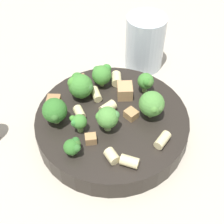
{
  "coord_description": "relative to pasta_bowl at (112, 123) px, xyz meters",
  "views": [
    {
      "loc": [
        -0.28,
        0.17,
        0.41
      ],
      "look_at": [
        0.0,
        0.0,
        0.05
      ],
      "focal_mm": 50.0,
      "sensor_mm": 36.0,
      "label": 1
    }
  ],
  "objects": [
    {
      "name": "rigatoni_5",
      "position": [
        -0.07,
        0.04,
        0.02
      ],
      "size": [
        0.02,
        0.02,
        0.02
      ],
      "primitive_type": "cylinder",
      "rotation": [
        1.57,
        0.0,
        1.56
      ],
      "color": "beige",
      "rests_on": "pasta_bowl"
    },
    {
      "name": "broccoli_floret_7",
      "position": [
        -0.03,
        -0.05,
        0.04
      ],
      "size": [
        0.04,
        0.04,
        0.05
      ],
      "color": "#9EC175",
      "rests_on": "pasta_bowl"
    },
    {
      "name": "broccoli_floret_5",
      "position": [
        -0.03,
        0.08,
        0.03
      ],
      "size": [
        0.03,
        0.03,
        0.03
      ],
      "color": "#93B766",
      "rests_on": "pasta_bowl"
    },
    {
      "name": "pasta_bowl",
      "position": [
        0.0,
        0.0,
        0.0
      ],
      "size": [
        0.25,
        0.25,
        0.04
      ],
      "color": "#28231E",
      "rests_on": "ground_plane"
    },
    {
      "name": "chicken_chunk_3",
      "position": [
        0.09,
        0.01,
        0.02
      ],
      "size": [
        0.02,
        0.02,
        0.01
      ],
      "primitive_type": "cube",
      "rotation": [
        0.0,
        0.0,
        3.02
      ],
      "color": "#A87A4C",
      "rests_on": "pasta_bowl"
    },
    {
      "name": "drinking_glass",
      "position": [
        0.12,
        -0.15,
        0.02
      ],
      "size": [
        0.08,
        0.08,
        0.11
      ],
      "color": "silver",
      "rests_on": "ground_plane"
    },
    {
      "name": "chicken_chunk_4",
      "position": [
        0.06,
        0.07,
        0.03
      ],
      "size": [
        0.03,
        0.03,
        0.02
      ],
      "primitive_type": "cube",
      "rotation": [
        0.0,
        0.0,
        2.54
      ],
      "color": "#A87A4C",
      "rests_on": "pasta_bowl"
    },
    {
      "name": "rigatoni_0",
      "position": [
        0.01,
        0.0,
        0.02
      ],
      "size": [
        0.02,
        0.03,
        0.02
      ],
      "primitive_type": "cylinder",
      "rotation": [
        1.57,
        0.0,
        0.21
      ],
      "color": "beige",
      "rests_on": "pasta_bowl"
    },
    {
      "name": "broccoli_floret_6",
      "position": [
        0.07,
        0.02,
        0.04
      ],
      "size": [
        0.04,
        0.04,
        0.04
      ],
      "color": "#9EC175",
      "rests_on": "pasta_bowl"
    },
    {
      "name": "broccoli_floret_1",
      "position": [
        0.0,
        0.06,
        0.04
      ],
      "size": [
        0.02,
        0.02,
        0.03
      ],
      "color": "#84AD60",
      "rests_on": "pasta_bowl"
    },
    {
      "name": "broccoli_floret_4",
      "position": [
        0.02,
        -0.08,
        0.04
      ],
      "size": [
        0.03,
        0.03,
        0.04
      ],
      "color": "#84AD60",
      "rests_on": "pasta_bowl"
    },
    {
      "name": "rigatoni_2",
      "position": [
        0.03,
        0.04,
        0.02
      ],
      "size": [
        0.02,
        0.02,
        0.01
      ],
      "primitive_type": "cylinder",
      "rotation": [
        1.57,
        0.0,
        1.43
      ],
      "color": "beige",
      "rests_on": "pasta_bowl"
    },
    {
      "name": "broccoli_floret_0",
      "position": [
        0.03,
        0.08,
        0.04
      ],
      "size": [
        0.04,
        0.04,
        0.05
      ],
      "color": "#93B766",
      "rests_on": "pasta_bowl"
    },
    {
      "name": "rigatoni_4",
      "position": [
        0.06,
        -0.05,
        0.02
      ],
      "size": [
        0.03,
        0.03,
        0.02
      ],
      "primitive_type": "cylinder",
      "rotation": [
        1.57,
        0.0,
        1.06
      ],
      "color": "beige",
      "rests_on": "pasta_bowl"
    },
    {
      "name": "ground_plane",
      "position": [
        0.0,
        0.0,
        -0.02
      ],
      "size": [
        2.0,
        2.0,
        0.0
      ],
      "primitive_type": "plane",
      "color": "#BCB29E"
    },
    {
      "name": "broccoli_floret_3",
      "position": [
        -0.02,
        0.02,
        0.04
      ],
      "size": [
        0.03,
        0.03,
        0.04
      ],
      "color": "#9EC175",
      "rests_on": "pasta_bowl"
    },
    {
      "name": "chicken_chunk_0",
      "position": [
        -0.03,
        0.05,
        0.02
      ],
      "size": [
        0.02,
        0.02,
        0.01
      ],
      "primitive_type": "cube",
      "rotation": [
        0.0,
        0.0,
        1.16
      ],
      "color": "tan",
      "rests_on": "pasta_bowl"
    },
    {
      "name": "chicken_chunk_1",
      "position": [
        -0.02,
        -0.02,
        0.02
      ],
      "size": [
        0.02,
        0.02,
        0.01
      ],
      "primitive_type": "cube",
      "rotation": [
        0.0,
        0.0,
        0.19
      ],
      "color": "tan",
      "rests_on": "pasta_bowl"
    },
    {
      "name": "rigatoni_1",
      "position": [
        0.05,
        -0.0,
        0.02
      ],
      "size": [
        0.03,
        0.02,
        0.01
      ],
      "primitive_type": "cylinder",
      "rotation": [
        1.57,
        0.0,
        1.32
      ],
      "color": "beige",
      "rests_on": "pasta_bowl"
    },
    {
      "name": "rigatoni_6",
      "position": [
        -0.08,
        -0.03,
        0.02
      ],
      "size": [
        0.02,
        0.03,
        0.01
      ],
      "primitive_type": "cylinder",
      "rotation": [
        1.57,
        0.0,
        0.4
      ],
      "color": "beige",
      "rests_on": "pasta_bowl"
    },
    {
      "name": "broccoli_floret_2",
      "position": [
        0.07,
        -0.02,
        0.04
      ],
      "size": [
        0.04,
        0.04,
        0.04
      ],
      "color": "#9EC175",
      "rests_on": "pasta_bowl"
    },
    {
      "name": "rigatoni_3",
      "position": [
        -0.09,
        0.03,
        0.02
      ],
      "size": [
        0.03,
        0.03,
        0.02
      ],
      "primitive_type": "cylinder",
      "rotation": [
        1.57,
        0.0,
        2.25
      ],
      "color": "beige",
      "rests_on": "pasta_bowl"
    },
    {
      "name": "chicken_chunk_2",
      "position": [
        0.03,
        -0.04,
        0.03
      ],
      "size": [
        0.04,
        0.04,
        0.02
      ],
      "primitive_type": "cube",
      "rotation": [
        0.0,
        0.0,
        2.63
      ],
      "color": "tan",
      "rests_on": "pasta_bowl"
    }
  ]
}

